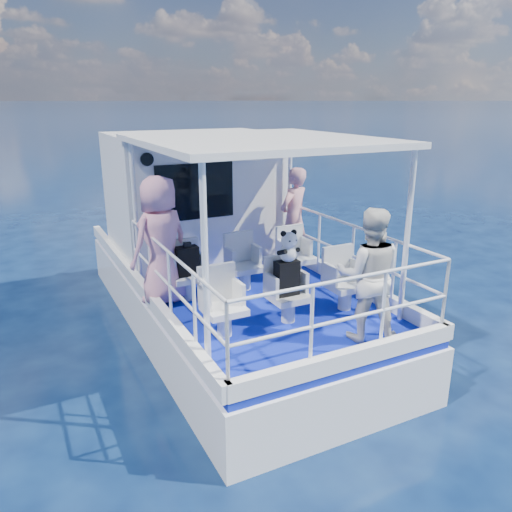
{
  "coord_description": "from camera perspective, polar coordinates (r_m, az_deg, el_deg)",
  "views": [
    {
      "loc": [
        -3.05,
        -6.22,
        3.67
      ],
      "look_at": [
        -0.11,
        -0.4,
        1.61
      ],
      "focal_mm": 35.0,
      "sensor_mm": 36.0,
      "label": 1
    }
  ],
  "objects": [
    {
      "name": "seat_port_fwd",
      "position": [
        7.24,
        -7.74,
        -3.49
      ],
      "size": [
        0.48,
        0.46,
        0.38
      ],
      "primitive_type": "cube",
      "color": "silver",
      "rests_on": "deck"
    },
    {
      "name": "seat_center_aft",
      "position": [
        6.49,
        3.7,
        -5.9
      ],
      "size": [
        0.48,
        0.46,
        0.38
      ],
      "primitive_type": "cube",
      "color": "silver",
      "rests_on": "deck"
    },
    {
      "name": "hull",
      "position": [
        8.65,
        -3.55,
        -7.59
      ],
      "size": [
        3.0,
        7.0,
        1.6
      ],
      "primitive_type": "cube",
      "color": "white",
      "rests_on": "ground"
    },
    {
      "name": "ground",
      "position": [
        7.84,
        -0.59,
        -10.38
      ],
      "size": [
        2000.0,
        2000.0,
        0.0
      ],
      "primitive_type": "plane",
      "color": "#071434",
      "rests_on": "ground"
    },
    {
      "name": "seat_port_aft",
      "position": [
        6.12,
        -3.65,
        -7.42
      ],
      "size": [
        0.48,
        0.46,
        0.38
      ],
      "primitive_type": "cube",
      "color": "silver",
      "rests_on": "deck"
    },
    {
      "name": "cabin",
      "position": [
        9.2,
        -7.03,
        6.95
      ],
      "size": [
        2.85,
        2.0,
        2.2
      ],
      "primitive_type": "cube",
      "color": "white",
      "rests_on": "deck"
    },
    {
      "name": "passenger_stbd_fwd",
      "position": [
        8.52,
        4.33,
        4.42
      ],
      "size": [
        0.73,
        0.62,
        1.69
      ],
      "primitive_type": "imported",
      "rotation": [
        0.0,
        0.0,
        3.56
      ],
      "color": "pink",
      "rests_on": "deck"
    },
    {
      "name": "passenger_stbd_aft",
      "position": [
        5.96,
        12.76,
        -2.15
      ],
      "size": [
        0.99,
        0.94,
        1.61
      ],
      "primitive_type": "imported",
      "rotation": [
        0.0,
        0.0,
        2.56
      ],
      "color": "silver",
      "rests_on": "deck"
    },
    {
      "name": "seat_stbd_fwd",
      "position": [
        7.97,
        4.56,
        -1.41
      ],
      "size": [
        0.48,
        0.46,
        0.38
      ],
      "primitive_type": "cube",
      "color": "silver",
      "rests_on": "deck"
    },
    {
      "name": "seat_stbd_aft",
      "position": [
        6.96,
        10.12,
        -4.5
      ],
      "size": [
        0.48,
        0.46,
        0.38
      ],
      "primitive_type": "cube",
      "color": "silver",
      "rests_on": "deck"
    },
    {
      "name": "seat_center_fwd",
      "position": [
        7.56,
        -1.29,
        -2.42
      ],
      "size": [
        0.48,
        0.46,
        0.38
      ],
      "primitive_type": "cube",
      "color": "silver",
      "rests_on": "deck"
    },
    {
      "name": "deck",
      "position": [
        8.33,
        -3.66,
        -2.29
      ],
      "size": [
        2.9,
        6.9,
        0.1
      ],
      "primitive_type": "cube",
      "color": "#0A1896",
      "rests_on": "hull"
    },
    {
      "name": "backpack_center",
      "position": [
        6.32,
        3.53,
        -2.51
      ],
      "size": [
        0.3,
        0.17,
        0.45
      ],
      "primitive_type": "cube",
      "color": "black",
      "rests_on": "seat_center_aft"
    },
    {
      "name": "panda",
      "position": [
        6.18,
        3.72,
        1.16
      ],
      "size": [
        0.26,
        0.21,
        0.39
      ],
      "primitive_type": null,
      "color": "silver",
      "rests_on": "backpack_center"
    },
    {
      "name": "canopy",
      "position": [
        6.77,
        0.09,
        13.05
      ],
      "size": [
        3.0,
        3.2,
        0.08
      ],
      "primitive_type": "cube",
      "color": "white",
      "rests_on": "cabin"
    },
    {
      "name": "backpack_port",
      "position": [
        7.08,
        -7.9,
        -0.57
      ],
      "size": [
        0.32,
        0.18,
        0.42
      ],
      "primitive_type": "cube",
      "color": "black",
      "rests_on": "seat_port_fwd"
    },
    {
      "name": "canopy_posts",
      "position": [
        6.91,
        0.28,
        3.55
      ],
      "size": [
        2.77,
        2.97,
        2.2
      ],
      "color": "white",
      "rests_on": "deck"
    },
    {
      "name": "railings",
      "position": [
        6.8,
        1.52,
        -1.95
      ],
      "size": [
        2.84,
        3.59,
        1.0
      ],
      "primitive_type": null,
      "color": "white",
      "rests_on": "deck"
    },
    {
      "name": "compact_camera",
      "position": [
        7.02,
        -7.88,
        1.3
      ],
      "size": [
        0.11,
        0.06,
        0.06
      ],
      "primitive_type": "cube",
      "color": "black",
      "rests_on": "backpack_port"
    },
    {
      "name": "passenger_port_fwd",
      "position": [
        6.97,
        -10.82,
        1.68
      ],
      "size": [
        0.8,
        0.69,
        1.8
      ],
      "primitive_type": "imported",
      "rotation": [
        0.0,
        0.0,
        3.5
      ],
      "color": "pink",
      "rests_on": "deck"
    }
  ]
}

